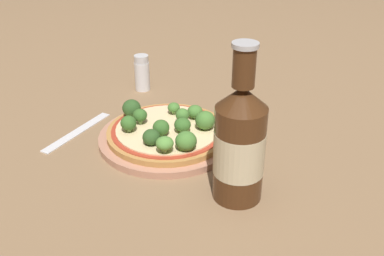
{
  "coord_description": "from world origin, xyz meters",
  "views": [
    {
      "loc": [
        0.24,
        -0.65,
        0.4
      ],
      "look_at": [
        0.07,
        -0.05,
        0.06
      ],
      "focal_mm": 42.0,
      "sensor_mm": 36.0,
      "label": 1
    }
  ],
  "objects_px": {
    "beer_bottle": "(240,143)",
    "fork": "(77,131)",
    "pizza": "(167,132)",
    "pepper_shaker": "(142,73)"
  },
  "relations": [
    {
      "from": "pizza",
      "to": "pepper_shaker",
      "type": "xyz_separation_m",
      "value": [
        -0.13,
        0.2,
        0.02
      ]
    },
    {
      "from": "pepper_shaker",
      "to": "fork",
      "type": "distance_m",
      "value": 0.22
    },
    {
      "from": "pepper_shaker",
      "to": "beer_bottle",
      "type": "bearing_deg",
      "value": -49.29
    },
    {
      "from": "pizza",
      "to": "pepper_shaker",
      "type": "relative_size",
      "value": 2.71
    },
    {
      "from": "pizza",
      "to": "fork",
      "type": "xyz_separation_m",
      "value": [
        -0.17,
        -0.02,
        -0.02
      ]
    },
    {
      "from": "pizza",
      "to": "pepper_shaker",
      "type": "height_order",
      "value": "pepper_shaker"
    },
    {
      "from": "pizza",
      "to": "beer_bottle",
      "type": "xyz_separation_m",
      "value": [
        0.15,
        -0.12,
        0.07
      ]
    },
    {
      "from": "beer_bottle",
      "to": "pepper_shaker",
      "type": "relative_size",
      "value": 2.93
    },
    {
      "from": "beer_bottle",
      "to": "fork",
      "type": "xyz_separation_m",
      "value": [
        -0.32,
        0.1,
        -0.09
      ]
    },
    {
      "from": "beer_bottle",
      "to": "pepper_shaker",
      "type": "height_order",
      "value": "beer_bottle"
    }
  ]
}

